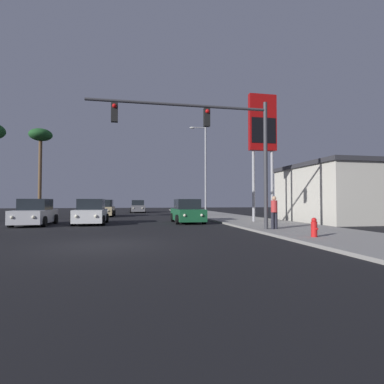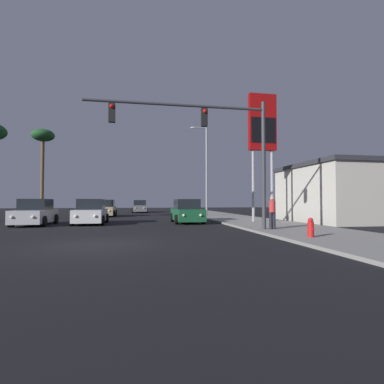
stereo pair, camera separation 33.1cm
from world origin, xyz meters
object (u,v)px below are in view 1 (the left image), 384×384
object	(u,v)px
car_green	(187,212)
car_silver	(35,213)
fire_hydrant	(314,228)
pedestrian_on_sidewalk	(274,211)
car_white	(91,213)
street_lamp	(204,166)
traffic_light_mast	(215,135)
gas_station_sign	(263,130)
car_grey	(138,207)
car_tan	(104,209)
palm_tree_mid	(41,140)

from	to	relation	value
car_green	car_silver	xyz separation A→B (m)	(-9.89, -0.43, 0.00)
fire_hydrant	pedestrian_on_sidewalk	distance (m)	3.46
car_white	street_lamp	bearing A→B (deg)	-139.83
traffic_light_mast	pedestrian_on_sidewalk	size ratio (longest dim) A/B	5.36
gas_station_sign	car_grey	bearing A→B (deg)	111.41
car_grey	fire_hydrant	bearing A→B (deg)	100.93
gas_station_sign	pedestrian_on_sidewalk	xyz separation A→B (m)	(-1.93, -5.59, -5.58)
car_tan	car_silver	xyz separation A→B (m)	(-3.24, -10.55, 0.00)
gas_station_sign	fire_hydrant	world-z (taller)	gas_station_sign
gas_station_sign	car_green	bearing A→B (deg)	166.59
fire_hydrant	palm_tree_mid	xyz separation A→B (m)	(-17.02, 24.16, 7.71)
traffic_light_mast	car_green	bearing A→B (deg)	91.80
car_tan	palm_tree_mid	bearing A→B (deg)	-27.76
street_lamp	palm_tree_mid	size ratio (longest dim) A/B	0.95
traffic_light_mast	fire_hydrant	distance (m)	6.36
car_tan	pedestrian_on_sidewalk	xyz separation A→B (m)	(9.93, -16.95, 0.27)
gas_station_sign	palm_tree_mid	size ratio (longest dim) A/B	0.95
car_white	street_lamp	size ratio (longest dim) A/B	0.48
car_silver	gas_station_sign	distance (m)	16.21
car_tan	car_silver	world-z (taller)	same
fire_hydrant	car_silver	bearing A→B (deg)	143.28
car_grey	car_silver	size ratio (longest dim) A/B	1.00
car_silver	car_white	bearing A→B (deg)	-173.26
car_tan	car_white	xyz separation A→B (m)	(0.11, -10.14, 0.00)
car_grey	gas_station_sign	world-z (taller)	gas_station_sign
traffic_light_mast	gas_station_sign	bearing A→B (deg)	47.71
car_silver	palm_tree_mid	size ratio (longest dim) A/B	0.46
street_lamp	palm_tree_mid	bearing A→B (deg)	161.81
car_silver	pedestrian_on_sidewalk	size ratio (longest dim) A/B	2.58
gas_station_sign	traffic_light_mast	bearing A→B (deg)	-132.29
gas_station_sign	fire_hydrant	bearing A→B (deg)	-102.09
car_grey	pedestrian_on_sidewalk	xyz separation A→B (m)	(6.50, -27.09, 0.27)
car_grey	car_tan	world-z (taller)	same
palm_tree_mid	car_grey	bearing A→B (deg)	31.07
traffic_light_mast	street_lamp	distance (m)	15.36
car_silver	pedestrian_on_sidewalk	xyz separation A→B (m)	(13.16, -6.40, 0.27)
car_grey	car_green	world-z (taller)	same
car_green	car_silver	size ratio (longest dim) A/B	1.00
palm_tree_mid	car_white	bearing A→B (deg)	-62.64
car_tan	car_white	bearing A→B (deg)	91.01
fire_hydrant	car_white	bearing A→B (deg)	133.81
car_tan	street_lamp	bearing A→B (deg)	170.14
car_green	street_lamp	size ratio (longest dim) A/B	0.48
car_silver	street_lamp	distance (m)	16.37
car_white	street_lamp	world-z (taller)	street_lamp
car_grey	car_green	bearing A→B (deg)	97.95
street_lamp	car_silver	bearing A→B (deg)	-146.25
car_white	car_silver	bearing A→B (deg)	6.62
car_green	gas_station_sign	distance (m)	7.93
gas_station_sign	street_lamp	bearing A→B (deg)	101.66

